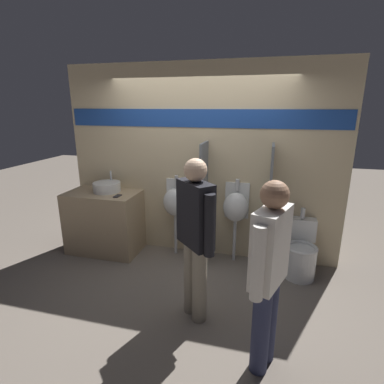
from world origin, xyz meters
name	(u,v)px	position (x,y,z in m)	size (l,w,h in m)	color
ground_plane	(189,270)	(0.00, 0.00, 0.00)	(16.00, 16.00, 0.00)	#70665B
display_wall	(200,163)	(0.00, 0.60, 1.36)	(3.91, 0.07, 2.70)	beige
sink_counter	(105,222)	(-1.38, 0.26, 0.46)	(1.05, 0.62, 0.92)	tan
sink_basin	(107,187)	(-1.33, 0.32, 0.99)	(0.40, 0.40, 0.28)	silver
cell_phone	(117,196)	(-1.06, 0.14, 0.92)	(0.07, 0.14, 0.01)	black
divider_near_counter	(204,204)	(0.12, 0.35, 0.84)	(0.03, 0.43, 1.68)	slate
divider_mid	(269,209)	(0.98, 0.35, 0.84)	(0.03, 0.43, 1.68)	slate
urinal_near_counter	(175,202)	(-0.32, 0.45, 0.79)	(0.35, 0.26, 1.17)	silver
urinal_far	(236,207)	(0.55, 0.45, 0.79)	(0.35, 0.26, 1.17)	silver
toilet	(300,254)	(1.42, 0.26, 0.30)	(0.40, 0.56, 0.85)	silver
person_in_vest	(269,271)	(1.00, -1.30, 0.90)	(0.31, 0.54, 1.62)	#282D4C
person_with_lanyard	(195,234)	(0.29, -0.84, 0.92)	(0.45, 0.44, 1.67)	gray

